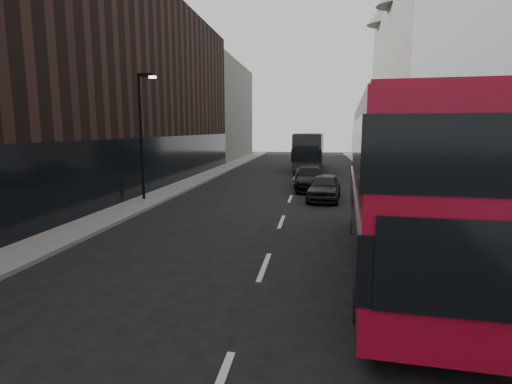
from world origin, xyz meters
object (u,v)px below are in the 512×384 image
at_px(red_bus, 403,178).
at_px(grey_bus, 310,150).
at_px(street_lamp, 142,128).
at_px(car_a, 324,187).
at_px(car_b, 305,177).
at_px(car_c, 310,178).

relative_size(red_bus, grey_bus, 1.05).
distance_m(street_lamp, red_bus, 15.50).
xyz_separation_m(street_lamp, car_a, (10.20, 2.00, -3.42)).
relative_size(car_b, car_c, 0.69).
bearing_deg(car_b, red_bus, -73.82).
bearing_deg(car_c, car_b, 95.64).
bearing_deg(car_b, grey_bus, 95.19).
height_order(car_b, car_c, car_c).
distance_m(street_lamp, car_b, 12.48).
height_order(red_bus, car_a, red_bus).
bearing_deg(street_lamp, car_b, 41.63).
distance_m(car_b, car_c, 1.99).
bearing_deg(street_lamp, grey_bus, 65.53).
bearing_deg(car_a, street_lamp, -163.31).
bearing_deg(car_c, red_bus, -84.07).
bearing_deg(red_bus, car_a, 104.16).
xyz_separation_m(street_lamp, car_b, (8.94, 7.95, -3.56)).
xyz_separation_m(grey_bus, car_c, (0.28, -13.82, -1.20)).
bearing_deg(car_a, red_bus, -74.49).
xyz_separation_m(street_lamp, grey_bus, (9.02, 19.82, -2.20)).
relative_size(car_a, car_b, 1.20).
distance_m(street_lamp, car_a, 10.94).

